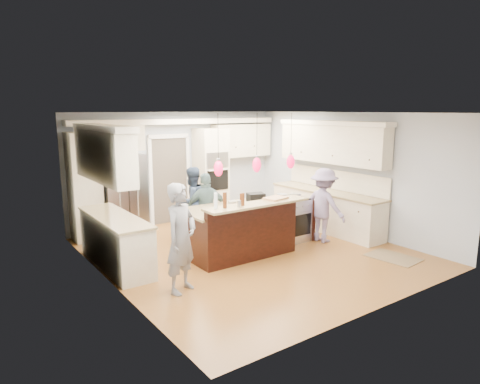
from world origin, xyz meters
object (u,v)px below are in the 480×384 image
object	(u,v)px
kitchen_island	(238,229)
island_range	(290,219)
refrigerator	(123,195)
person_far_left	(192,202)
person_bar_end	(181,238)

from	to	relation	value
kitchen_island	island_range	xyz separation A→B (m)	(1.41, 0.08, -0.03)
refrigerator	island_range	world-z (taller)	refrigerator
refrigerator	person_far_left	xyz separation A→B (m)	(1.15, -1.05, -0.13)
island_range	person_bar_end	world-z (taller)	person_bar_end
kitchen_island	island_range	bearing A→B (deg)	3.08
island_range	person_bar_end	distance (m)	3.29
island_range	person_far_left	bearing A→B (deg)	137.19
person_bar_end	kitchen_island	bearing A→B (deg)	1.76
person_far_left	island_range	bearing A→B (deg)	131.38
kitchen_island	person_far_left	bearing A→B (deg)	95.83
refrigerator	island_range	distance (m)	3.71
refrigerator	person_far_left	distance (m)	1.56
person_bar_end	refrigerator	bearing A→B (deg)	56.67
person_far_left	kitchen_island	bearing A→B (deg)	90.02
refrigerator	island_range	bearing A→B (deg)	-42.59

